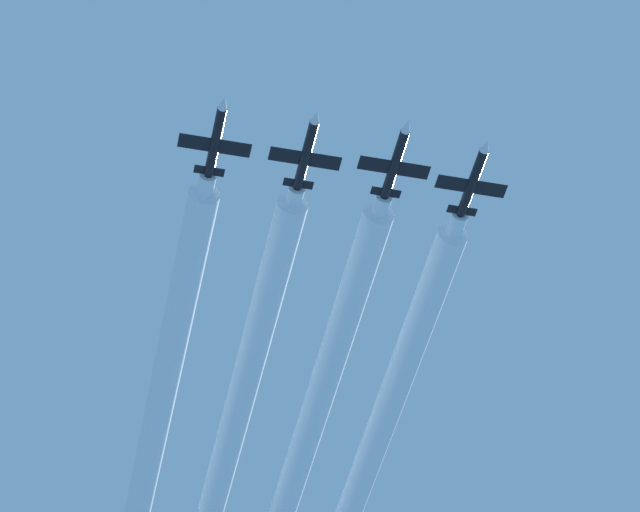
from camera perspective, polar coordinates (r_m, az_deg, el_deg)
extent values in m
cylinder|color=black|center=(196.14, 5.68, 2.73)|extent=(1.26, 10.86, 1.26)
cone|color=silver|center=(192.21, 6.20, 4.10)|extent=(1.19, 1.83, 1.19)
ellipsoid|color=#0C263F|center=(195.05, 5.86, 3.34)|extent=(0.69, 2.52, 0.57)
cube|color=black|center=(196.41, 5.64, 2.59)|extent=(9.15, 2.17, 0.14)
cube|color=black|center=(199.28, 5.30, 1.69)|extent=(3.89, 1.26, 0.14)
cube|color=silver|center=(200.39, 5.27, 2.03)|extent=(0.11, 1.49, 1.94)
cylinder|color=black|center=(199.79, 5.24, 1.53)|extent=(0.94, 0.69, 0.94)
cylinder|color=black|center=(193.42, 2.80, 3.44)|extent=(1.26, 10.86, 1.26)
cone|color=silver|center=(189.47, 3.26, 4.85)|extent=(1.19, 1.83, 1.19)
ellipsoid|color=#0C263F|center=(192.33, 2.97, 4.07)|extent=(0.69, 2.52, 0.57)
cube|color=black|center=(193.70, 2.76, 3.30)|extent=(9.15, 2.17, 0.14)
cube|color=black|center=(196.58, 2.46, 2.38)|extent=(3.89, 1.26, 0.14)
cube|color=silver|center=(197.71, 2.45, 2.71)|extent=(0.11, 1.49, 1.94)
cylinder|color=black|center=(197.09, 2.41, 2.21)|extent=(0.94, 0.69, 0.94)
cylinder|color=black|center=(192.36, -0.53, 3.78)|extent=(1.26, 10.86, 1.26)
cone|color=silver|center=(188.35, -0.14, 5.21)|extent=(1.19, 1.83, 1.19)
ellipsoid|color=#0C263F|center=(191.24, -0.39, 4.41)|extent=(0.69, 2.52, 0.57)
cube|color=black|center=(192.64, -0.56, 3.64)|extent=(9.15, 2.17, 0.14)
cube|color=black|center=(195.56, -0.82, 2.71)|extent=(3.89, 1.26, 0.14)
cube|color=silver|center=(196.69, -0.81, 3.04)|extent=(0.11, 1.49, 1.94)
cylinder|color=black|center=(196.08, -0.86, 2.54)|extent=(0.94, 0.69, 0.94)
cylinder|color=black|center=(191.30, -3.91, 4.26)|extent=(1.26, 10.86, 1.26)
cone|color=silver|center=(187.26, -3.61, 5.71)|extent=(1.19, 1.83, 1.19)
ellipsoid|color=#0C263F|center=(190.17, -3.79, 4.90)|extent=(0.69, 2.52, 0.57)
cube|color=black|center=(191.58, -3.94, 4.12)|extent=(9.15, 2.17, 0.14)
cube|color=black|center=(194.51, -4.14, 3.18)|extent=(3.89, 1.26, 0.14)
cube|color=silver|center=(195.65, -4.11, 3.51)|extent=(0.11, 1.49, 1.94)
cylinder|color=black|center=(195.04, -4.18, 3.01)|extent=(0.94, 0.69, 0.94)
cylinder|color=white|center=(226.56, 2.63, -5.44)|extent=(2.19, 76.87, 2.19)
cylinder|color=white|center=(233.47, 2.09, -6.86)|extent=(4.17, 88.40, 4.17)
cylinder|color=white|center=(219.63, 0.42, -3.93)|extent=(2.19, 65.00, 2.19)
cylinder|color=white|center=(225.41, 0.00, -5.21)|extent=(4.17, 74.75, 4.17)
cylinder|color=white|center=(216.60, -2.38, -3.13)|extent=(2.19, 58.85, 2.19)
cylinder|color=white|center=(221.82, -2.70, -4.33)|extent=(4.17, 67.68, 4.17)
cylinder|color=white|center=(219.41, -5.57, -3.61)|extent=(2.19, 68.92, 2.19)
cylinder|color=white|center=(225.65, -5.86, -4.98)|extent=(4.17, 79.26, 4.17)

